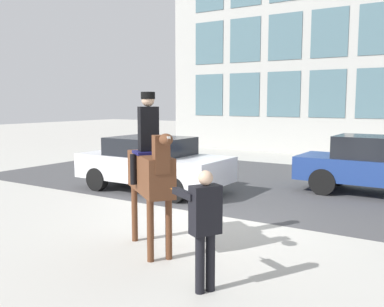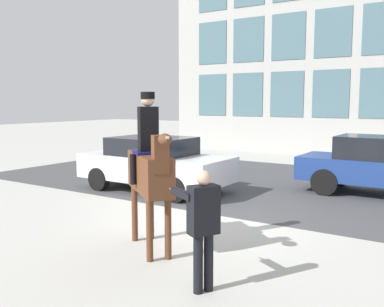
# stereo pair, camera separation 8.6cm
# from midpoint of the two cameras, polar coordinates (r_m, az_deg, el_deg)

# --- Properties ---
(ground_plane) EXTENTS (80.00, 80.00, 0.00)m
(ground_plane) POSITION_cam_midpoint_polar(r_m,az_deg,el_deg) (9.30, 2.11, -9.02)
(ground_plane) COLOR #B2AFA8
(road_surface) EXTENTS (19.56, 8.50, 0.01)m
(road_surface) POSITION_cam_midpoint_polar(r_m,az_deg,el_deg) (13.50, 12.41, -4.14)
(road_surface) COLOR #444447
(road_surface) RESTS_ON ground_plane
(mounted_horse_lead) EXTENTS (1.67, 1.37, 2.72)m
(mounted_horse_lead) POSITION_cam_midpoint_polar(r_m,az_deg,el_deg) (7.28, -5.89, -2.08)
(mounted_horse_lead) COLOR #59331E
(mounted_horse_lead) RESTS_ON ground_plane
(pedestrian_bystander) EXTENTS (0.91, 0.46, 1.66)m
(pedestrian_bystander) POSITION_cam_midpoint_polar(r_m,az_deg,el_deg) (5.74, 1.21, -9.03)
(pedestrian_bystander) COLOR black
(pedestrian_bystander) RESTS_ON ground_plane
(street_car_near_lane) EXTENTS (4.41, 2.03, 1.54)m
(street_car_near_lane) POSITION_cam_midpoint_polar(r_m,az_deg,el_deg) (12.36, -5.44, -1.25)
(street_car_near_lane) COLOR silver
(street_car_near_lane) RESTS_ON ground_plane
(street_car_far_lane) EXTENTS (4.50, 1.79, 1.62)m
(street_car_far_lane) POSITION_cam_midpoint_polar(r_m,az_deg,el_deg) (12.70, 23.80, -1.41)
(street_car_far_lane) COLOR navy
(street_car_far_lane) RESTS_ON ground_plane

